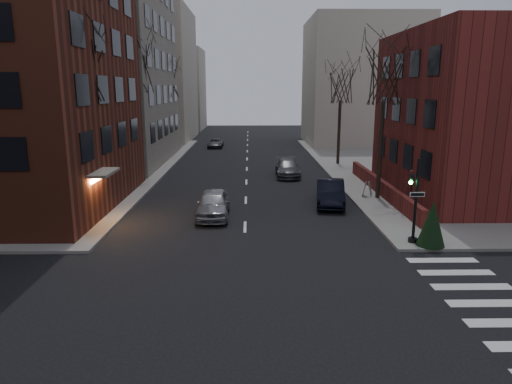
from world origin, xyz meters
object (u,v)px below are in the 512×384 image
Objects in this scene: parked_sedan at (330,193)px; car_lane_silver at (213,204)px; tree_left_c at (167,81)px; streetlamp_near at (133,131)px; car_lane_gray at (288,168)px; tree_left_a at (81,66)px; tree_right_a at (385,76)px; tree_left_b at (135,67)px; sandwich_board at (367,189)px; streetlamp_far at (176,115)px; evergreen_shrub at (432,223)px; car_lane_far at (215,143)px; tree_right_b at (341,85)px; traffic_signal at (414,206)px.

parked_sedan reaches higher than car_lane_silver.
tree_left_c is 18.40m from streetlamp_near.
parked_sedan reaches higher than car_lane_gray.
tree_left_c reaches higher than streetlamp_near.
tree_left_a reaches higher than car_lane_gray.
tree_left_b is at bearing 155.56° from tree_right_a.
tree_right_a is 12.31m from car_lane_gray.
sandwich_board is (10.07, 4.43, -0.14)m from car_lane_silver.
tree_left_b is 1.11× the size of tree_right_a.
tree_left_c is 9.78× the size of sandwich_board.
streetlamp_far is 37.62m from evergreen_shrub.
car_lane_far is at bearing 81.33° from tree_left_a.
tree_left_a is 10.36m from car_lane_silver.
tree_left_b is at bearing -161.18° from tree_right_b.
tree_left_c is 1.06× the size of tree_right_b.
evergreen_shrub is (17.44, -31.50, -6.81)m from tree_left_c.
streetlamp_near is at bearing 127.56° from car_lane_silver.
tree_right_a is at bearing 12.80° from tree_left_a.
tree_left_c reaches higher than car_lane_gray.
tree_left_c reaches higher than streetlamp_far.
tree_left_a is at bearing 162.50° from evergreen_shrub.
streetlamp_far reaches higher than car_lane_gray.
streetlamp_near reaches higher than parked_sedan.
streetlamp_near is 2.94× the size of evergreen_shrub.
evergreen_shrub is at bearing -70.61° from car_lane_far.
tree_left_a is 2.12× the size of parked_sedan.
car_lane_gray is at bearing 144.52° from sandwich_board.
streetlamp_far is at bearing 127.22° from car_lane_gray.
sandwich_board is (17.01, -7.56, -8.27)m from tree_left_b.
tree_left_b is 19.35m from tree_right_a.
streetlamp_far reaches higher than car_lane_far.
sandwich_board is at bearing -23.97° from tree_left_b.
sandwich_board is at bearing -58.42° from car_lane_gray.
streetlamp_far is (-16.14, 33.01, 2.33)m from traffic_signal.
car_lane_silver is 13.42m from car_lane_gray.
sandwich_board is at bearing 88.37° from traffic_signal.
streetlamp_near reaches higher than car_lane_gray.
traffic_signal is at bearing -38.87° from streetlamp_near.
tree_left_a is at bearing 179.22° from car_lane_silver.
sandwich_board is at bearing 143.47° from tree_right_a.
parked_sedan is 1.00× the size of car_lane_gray.
sandwich_board reaches higher than car_lane_far.
car_lane_gray is at bearing 106.20° from evergreen_shrub.
parked_sedan is (14.18, -9.32, -8.12)m from tree_left_b.
car_lane_far is at bearing 93.01° from car_lane_silver.
car_lane_gray is at bearing 45.14° from tree_left_a.
tree_left_c is 1.55× the size of streetlamp_far.
tree_left_a is 1.12× the size of tree_right_b.
tree_right_b is 20.01m from streetlamp_near.
tree_left_c is at bearing 132.46° from car_lane_gray.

